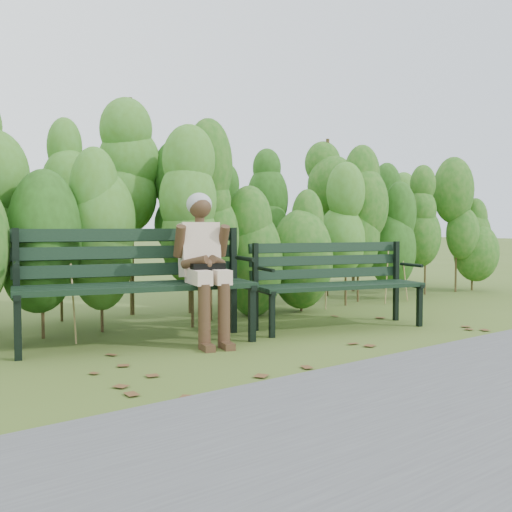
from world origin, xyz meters
TOP-DOWN VIEW (x-y plane):
  - ground at (0.00, 0.00)m, footprint 80.00×80.00m
  - hedge_band at (0.00, 1.86)m, footprint 11.04×1.67m
  - leaf_litter at (-0.18, -0.37)m, footprint 5.40×2.02m
  - bench_left at (-0.99, 0.80)m, footprint 2.12×1.18m
  - bench_right at (0.97, 0.30)m, footprint 1.80×1.02m
  - seated_woman at (-0.50, 0.46)m, footprint 0.53×0.77m

SIDE VIEW (x-z plane):
  - ground at x=0.00m, z-range 0.00..0.00m
  - leaf_litter at x=-0.18m, z-range 0.00..0.01m
  - bench_right at x=0.97m, z-range 0.08..0.93m
  - bench_left at x=-0.99m, z-range 0.09..1.10m
  - seated_woman at x=-0.50m, z-range 0.10..1.43m
  - hedge_band at x=0.00m, z-range 0.05..2.47m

